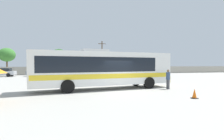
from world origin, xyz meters
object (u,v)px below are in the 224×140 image
parked_car_second_grey (39,72)px  traffic_cone_on_apron (194,94)px  attendant_by_bus_door (168,78)px  roadside_tree_left (7,55)px  parked_car_leftmost_silver (2,72)px  coach_bus_white_yellow (103,68)px  utility_pole_near (102,57)px  roadside_tree_midleft (59,57)px

parked_car_second_grey → traffic_cone_on_apron: size_ratio=6.46×
attendant_by_bus_door → roadside_tree_left: (-21.36, 32.31, 3.39)m
parked_car_leftmost_silver → traffic_cone_on_apron: bearing=-54.9°
parked_car_leftmost_silver → traffic_cone_on_apron: (18.67, -26.57, -0.50)m
coach_bus_white_yellow → roadside_tree_left: bearing=117.1°
roadside_tree_left → traffic_cone_on_apron: 42.23m
parked_car_leftmost_silver → utility_pole_near: (19.50, 5.86, 3.21)m
coach_bus_white_yellow → parked_car_leftmost_silver: (-13.93, 20.71, -1.06)m
parked_car_second_grey → utility_pole_near: (13.35, 5.94, 3.22)m
utility_pole_near → roadside_tree_left: size_ratio=1.29×
utility_pole_near → traffic_cone_on_apron: utility_pole_near is taller
coach_bus_white_yellow → roadside_tree_midleft: roadside_tree_midleft is taller
utility_pole_near → roadside_tree_midleft: (-9.89, 1.95, -0.12)m
coach_bus_white_yellow → roadside_tree_left: roadside_tree_left is taller
coach_bus_white_yellow → traffic_cone_on_apron: coach_bus_white_yellow is taller
coach_bus_white_yellow → utility_pole_near: utility_pole_near is taller
coach_bus_white_yellow → attendant_by_bus_door: size_ratio=7.28×
attendant_by_bus_door → roadside_tree_midleft: size_ratio=0.30×
coach_bus_white_yellow → roadside_tree_left: 34.72m
parked_car_leftmost_silver → traffic_cone_on_apron: parked_car_leftmost_silver is taller
traffic_cone_on_apron → roadside_tree_left: bearing=119.2°
attendant_by_bus_door → parked_car_second_grey: attendant_by_bus_door is taller
parked_car_leftmost_silver → parked_car_second_grey: parked_car_leftmost_silver is taller
roadside_tree_left → roadside_tree_midleft: roadside_tree_left is taller
roadside_tree_left → traffic_cone_on_apron: size_ratio=9.29×
utility_pole_near → traffic_cone_on_apron: (-0.83, -32.43, -3.71)m
parked_car_leftmost_silver → roadside_tree_midleft: size_ratio=0.80×
roadside_tree_midleft → parked_car_second_grey: bearing=-113.7°
traffic_cone_on_apron → utility_pole_near: bearing=88.5°
utility_pole_near → roadside_tree_midleft: size_ratio=1.33×
roadside_tree_midleft → traffic_cone_on_apron: roadside_tree_midleft is taller
attendant_by_bus_door → roadside_tree_left: size_ratio=0.29×
utility_pole_near → traffic_cone_on_apron: size_ratio=11.99×
coach_bus_white_yellow → attendant_by_bus_door: (5.57, -1.49, -0.88)m
attendant_by_bus_door → roadside_tree_left: bearing=123.5°
parked_car_leftmost_silver → roadside_tree_left: 10.88m
parked_car_leftmost_silver → roadside_tree_left: size_ratio=0.78×
attendant_by_bus_door → parked_car_leftmost_silver: bearing=131.3°
parked_car_leftmost_silver → coach_bus_white_yellow: bearing=-56.1°
utility_pole_near → coach_bus_white_yellow: bearing=-101.8°
parked_car_leftmost_silver → parked_car_second_grey: 6.15m
coach_bus_white_yellow → utility_pole_near: bearing=78.2°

